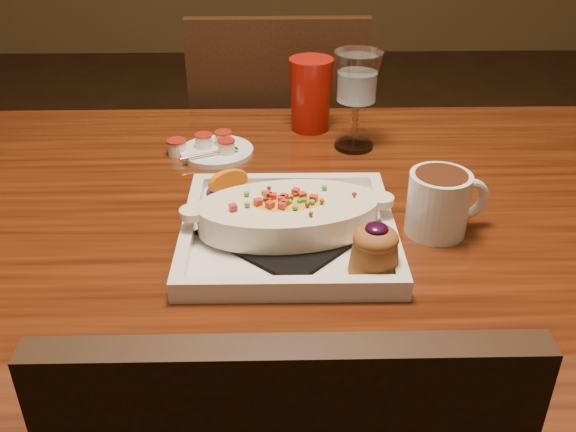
{
  "coord_description": "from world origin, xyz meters",
  "views": [
    {
      "loc": [
        -0.01,
        -0.87,
        1.25
      ],
      "look_at": [
        0.01,
        -0.05,
        0.77
      ],
      "focal_mm": 40.0,
      "sensor_mm": 36.0,
      "label": 1
    }
  ],
  "objects_px": {
    "plate": "(293,222)",
    "red_tumbler": "(311,95)",
    "goblet": "(357,83)",
    "saucer": "(216,149)",
    "coffee_mug": "(440,201)",
    "chair_far": "(278,172)",
    "table": "(281,263)"
  },
  "relations": [
    {
      "from": "coffee_mug",
      "to": "goblet",
      "type": "relative_size",
      "value": 0.69
    },
    {
      "from": "table",
      "to": "chair_far",
      "type": "xyz_separation_m",
      "value": [
        -0.0,
        0.63,
        -0.15
      ]
    },
    {
      "from": "chair_far",
      "to": "plate",
      "type": "height_order",
      "value": "chair_far"
    },
    {
      "from": "chair_far",
      "to": "goblet",
      "type": "bearing_deg",
      "value": 110.04
    },
    {
      "from": "table",
      "to": "saucer",
      "type": "bearing_deg",
      "value": 118.09
    },
    {
      "from": "coffee_mug",
      "to": "red_tumbler",
      "type": "xyz_separation_m",
      "value": [
        -0.17,
        0.4,
        0.02
      ]
    },
    {
      "from": "saucer",
      "to": "plate",
      "type": "bearing_deg",
      "value": -66.05
    },
    {
      "from": "table",
      "to": "goblet",
      "type": "relative_size",
      "value": 8.22
    },
    {
      "from": "table",
      "to": "coffee_mug",
      "type": "distance_m",
      "value": 0.28
    },
    {
      "from": "table",
      "to": "plate",
      "type": "distance_m",
      "value": 0.15
    },
    {
      "from": "coffee_mug",
      "to": "goblet",
      "type": "xyz_separation_m",
      "value": [
        -0.09,
        0.3,
        0.08
      ]
    },
    {
      "from": "saucer",
      "to": "coffee_mug",
      "type": "bearing_deg",
      "value": -38.78
    },
    {
      "from": "coffee_mug",
      "to": "saucer",
      "type": "distance_m",
      "value": 0.45
    },
    {
      "from": "chair_far",
      "to": "saucer",
      "type": "xyz_separation_m",
      "value": [
        -0.12,
        -0.41,
        0.25
      ]
    },
    {
      "from": "plate",
      "to": "red_tumbler",
      "type": "distance_m",
      "value": 0.42
    },
    {
      "from": "goblet",
      "to": "red_tumbler",
      "type": "xyz_separation_m",
      "value": [
        -0.08,
        0.09,
        -0.05
      ]
    },
    {
      "from": "red_tumbler",
      "to": "saucer",
      "type": "bearing_deg",
      "value": -147.1
    },
    {
      "from": "table",
      "to": "plate",
      "type": "relative_size",
      "value": 4.88
    },
    {
      "from": "table",
      "to": "goblet",
      "type": "height_order",
      "value": "goblet"
    },
    {
      "from": "chair_far",
      "to": "red_tumbler",
      "type": "distance_m",
      "value": 0.44
    },
    {
      "from": "table",
      "to": "red_tumbler",
      "type": "height_order",
      "value": "red_tumbler"
    },
    {
      "from": "goblet",
      "to": "red_tumbler",
      "type": "height_order",
      "value": "goblet"
    },
    {
      "from": "chair_far",
      "to": "plate",
      "type": "xyz_separation_m",
      "value": [
        0.02,
        -0.71,
        0.27
      ]
    },
    {
      "from": "goblet",
      "to": "saucer",
      "type": "relative_size",
      "value": 1.35
    },
    {
      "from": "table",
      "to": "saucer",
      "type": "xyz_separation_m",
      "value": [
        -0.12,
        0.22,
        0.11
      ]
    },
    {
      "from": "goblet",
      "to": "saucer",
      "type": "xyz_separation_m",
      "value": [
        -0.26,
        -0.02,
        -0.12
      ]
    },
    {
      "from": "plate",
      "to": "goblet",
      "type": "distance_m",
      "value": 0.36
    },
    {
      "from": "coffee_mug",
      "to": "red_tumbler",
      "type": "bearing_deg",
      "value": 99.01
    },
    {
      "from": "chair_far",
      "to": "coffee_mug",
      "type": "height_order",
      "value": "chair_far"
    },
    {
      "from": "coffee_mug",
      "to": "red_tumbler",
      "type": "height_order",
      "value": "red_tumbler"
    },
    {
      "from": "saucer",
      "to": "red_tumbler",
      "type": "xyz_separation_m",
      "value": [
        0.18,
        0.12,
        0.06
      ]
    },
    {
      "from": "coffee_mug",
      "to": "chair_far",
      "type": "bearing_deg",
      "value": 94.5
    }
  ]
}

